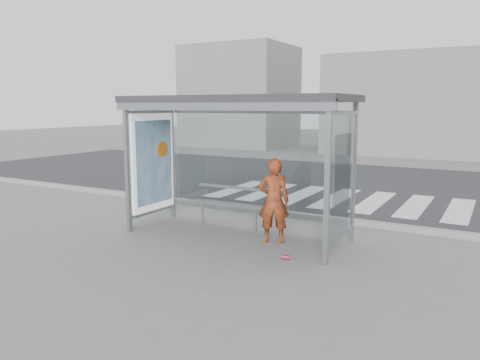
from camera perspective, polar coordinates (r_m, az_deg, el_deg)
name	(u,v)px	position (r m, az deg, el deg)	size (l,w,h in m)	color
ground	(236,236)	(8.88, -0.53, -6.89)	(80.00, 80.00, 0.00)	slate
road	(345,183)	(15.22, 12.71, -0.40)	(30.00, 10.00, 0.01)	#28282B
curb	(279,213)	(10.55, 4.76, -4.03)	(30.00, 0.18, 0.12)	gray
crosswalk	(336,198)	(12.72, 11.62, -2.20)	(6.55, 3.00, 0.00)	silver
bus_shelter	(220,130)	(8.80, -2.46, 6.07)	(4.25, 1.65, 2.62)	gray
building_left	(240,97)	(29.14, 0.04, 10.12)	(6.00, 5.00, 6.00)	gray
building_center	(410,105)	(25.76, 20.06, 8.62)	(8.00, 5.00, 5.00)	gray
person	(274,201)	(8.36, 4.13, -2.53)	(0.56, 0.37, 1.53)	#CA5A13
bench	(229,203)	(9.40, -1.41, -2.88)	(1.60, 0.31, 0.83)	slate
soda_can	(286,257)	(7.62, 5.60, -9.37)	(0.07, 0.07, 0.14)	#CE3C74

